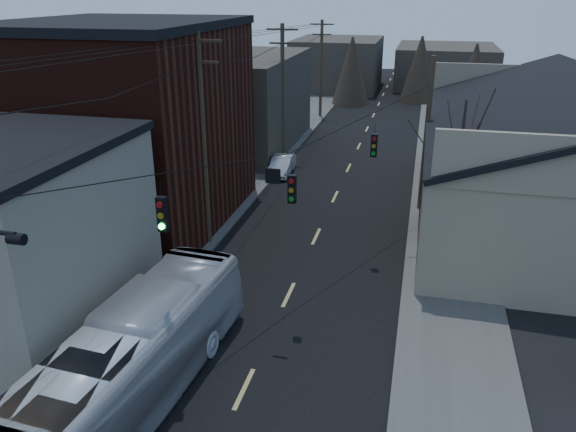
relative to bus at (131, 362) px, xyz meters
The scene contains 11 objects.
road_surface 23.64m from the bus, 82.69° to the left, with size 9.00×110.00×0.02m, color black.
sidewalk_left 23.70m from the bus, 98.51° to the left, with size 4.00×110.00×0.12m, color #474744.
sidewalk_right 25.30m from the bus, 67.90° to the left, with size 4.00×110.00×0.12m, color #474744.
building_brick 15.51m from the bus, 117.59° to the left, with size 10.00×12.00×10.00m, color black.
building_left_far 30.17m from the bus, 102.47° to the left, with size 9.00×14.00×7.00m, color #38332D.
building_far_left 58.49m from the bus, 92.94° to the left, with size 10.00×12.00×6.00m, color #38332D.
building_far_right 64.19m from the bus, 81.04° to the left, with size 12.00×14.00×5.00m, color #38332D.
bare_tree 16.56m from the bus, 54.66° to the left, with size 0.40×0.40×7.20m, color black.
utility_lines 17.87m from the bus, 90.37° to the left, with size 11.24×45.28×10.50m.
bus is the anchor object (origin of this frame).
parked_car 23.06m from the bus, 93.01° to the left, with size 1.31×3.76×1.24m, color #B9BCC1.
Camera 1 is at (4.69, -5.55, 11.70)m, focal length 35.00 mm.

